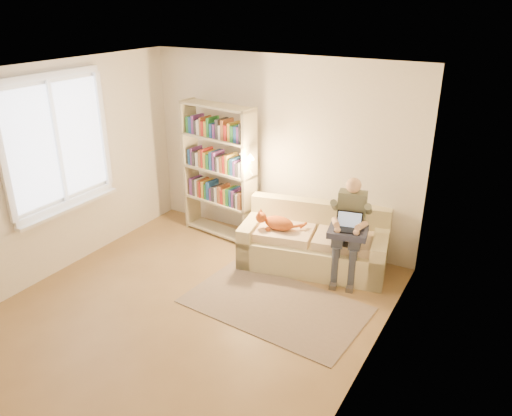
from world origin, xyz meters
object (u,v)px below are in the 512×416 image
Objects in this scene: cat at (279,222)px; bookshelf at (219,165)px; sofa at (314,245)px; person at (350,223)px; laptop at (343,224)px.

bookshelf is at bearing 150.33° from cat.
sofa is 1.56× the size of person.
person is 3.63× the size of laptop.
laptop reaches higher than sofa.
person is at bearing 2.07° from bookshelf.
sofa is 0.64m from person.
bookshelf is (-2.00, 0.32, 0.33)m from laptop.
person is at bearing -1.66° from cat.
person is 2.08m from bookshelf.
cat is 1.67× the size of laptop.
laptop is at bearing -8.50° from cat.
laptop is 2.05m from bookshelf.
laptop is at bearing -32.40° from sofa.
person reaches higher than laptop.
cat is at bearing -165.22° from sofa.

